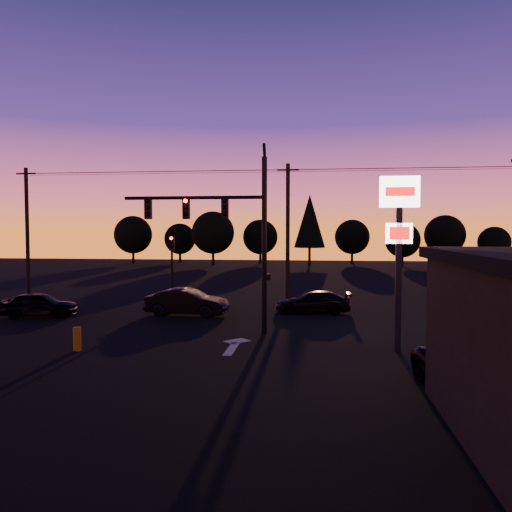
% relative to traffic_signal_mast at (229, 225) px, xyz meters
% --- Properties ---
extents(ground, '(120.00, 120.00, 0.00)m').
position_rel_traffic_signal_mast_xyz_m(ground, '(0.10, -3.99, -4.94)').
color(ground, black).
rests_on(ground, ground).
extents(lane_arrow, '(1.20, 3.10, 0.01)m').
position_rel_traffic_signal_mast_xyz_m(lane_arrow, '(0.60, -2.33, -4.93)').
color(lane_arrow, beige).
rests_on(lane_arrow, ground).
extents(traffic_signal_mast, '(6.79, 0.52, 8.58)m').
position_rel_traffic_signal_mast_xyz_m(traffic_signal_mast, '(0.00, 0.00, 0.00)').
color(traffic_signal_mast, black).
rests_on(traffic_signal_mast, ground).
extents(secondary_signal, '(0.30, 0.31, 4.35)m').
position_rel_traffic_signal_mast_xyz_m(secondary_signal, '(-4.90, 7.49, -2.07)').
color(secondary_signal, black).
rests_on(secondary_signal, ground).
extents(pylon_sign, '(1.50, 0.28, 6.80)m').
position_rel_traffic_signal_mast_xyz_m(pylon_sign, '(7.10, -2.49, -0.02)').
color(pylon_sign, black).
rests_on(pylon_sign, ground).
extents(utility_pole_0, '(1.40, 0.26, 9.00)m').
position_rel_traffic_signal_mast_xyz_m(utility_pole_0, '(-15.90, 10.01, -0.34)').
color(utility_pole_0, black).
rests_on(utility_pole_0, ground).
extents(utility_pole_1, '(1.40, 0.26, 9.00)m').
position_rel_traffic_signal_mast_xyz_m(utility_pole_1, '(2.10, 10.01, -0.34)').
color(utility_pole_1, black).
rests_on(utility_pole_1, ground).
extents(power_wires, '(36.00, 1.22, 0.07)m').
position_rel_traffic_signal_mast_xyz_m(power_wires, '(2.10, 10.01, 3.63)').
color(power_wires, black).
rests_on(power_wires, ground).
extents(bollard, '(0.31, 0.31, 0.92)m').
position_rel_traffic_signal_mast_xyz_m(bollard, '(-5.38, -3.96, -4.47)').
color(bollard, '#B3700F').
rests_on(bollard, ground).
extents(tree_0, '(5.36, 5.36, 6.74)m').
position_rel_traffic_signal_mast_xyz_m(tree_0, '(-21.90, 46.01, -0.88)').
color(tree_0, black).
rests_on(tree_0, ground).
extents(tree_1, '(4.54, 4.54, 5.71)m').
position_rel_traffic_signal_mast_xyz_m(tree_1, '(-15.90, 49.01, -1.50)').
color(tree_1, black).
rests_on(tree_1, ground).
extents(tree_2, '(5.77, 5.78, 7.26)m').
position_rel_traffic_signal_mast_xyz_m(tree_2, '(-9.90, 44.01, -0.57)').
color(tree_2, black).
rests_on(tree_2, ground).
extents(tree_3, '(4.95, 4.95, 6.22)m').
position_rel_traffic_signal_mast_xyz_m(tree_3, '(-3.90, 48.01, -1.19)').
color(tree_3, black).
rests_on(tree_3, ground).
extents(tree_4, '(4.18, 4.18, 9.50)m').
position_rel_traffic_signal_mast_xyz_m(tree_4, '(3.10, 45.01, 0.99)').
color(tree_4, black).
rests_on(tree_4, ground).
extents(tree_5, '(4.95, 4.95, 6.22)m').
position_rel_traffic_signal_mast_xyz_m(tree_5, '(9.10, 50.01, -1.19)').
color(tree_5, black).
rests_on(tree_5, ground).
extents(tree_6, '(4.54, 4.54, 5.71)m').
position_rel_traffic_signal_mast_xyz_m(tree_6, '(15.10, 44.01, -1.50)').
color(tree_6, black).
rests_on(tree_6, ground).
extents(tree_7, '(5.36, 5.36, 6.74)m').
position_rel_traffic_signal_mast_xyz_m(tree_7, '(21.10, 47.01, -0.88)').
color(tree_7, black).
rests_on(tree_7, ground).
extents(tree_8, '(4.12, 4.12, 5.19)m').
position_rel_traffic_signal_mast_xyz_m(tree_8, '(27.10, 46.01, -1.82)').
color(tree_8, black).
rests_on(tree_8, ground).
extents(car_left, '(4.22, 2.40, 1.35)m').
position_rel_traffic_signal_mast_xyz_m(car_left, '(-11.04, 3.03, -4.26)').
color(car_left, black).
rests_on(car_left, ground).
extents(car_mid, '(4.63, 1.92, 1.49)m').
position_rel_traffic_signal_mast_xyz_m(car_mid, '(-3.17, 4.43, -4.19)').
color(car_mid, black).
rests_on(car_mid, ground).
extents(car_right, '(4.34, 1.88, 1.24)m').
position_rel_traffic_signal_mast_xyz_m(car_right, '(3.77, 6.10, -4.31)').
color(car_right, black).
rests_on(car_right, ground).
extents(suv_parked, '(3.73, 5.52, 1.41)m').
position_rel_traffic_signal_mast_xyz_m(suv_parked, '(8.70, -7.89, -4.23)').
color(suv_parked, black).
rests_on(suv_parked, ground).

